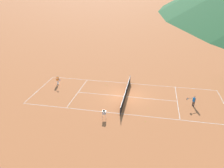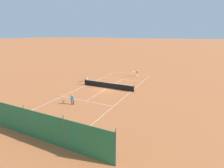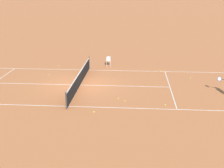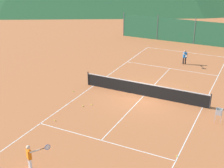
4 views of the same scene
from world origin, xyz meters
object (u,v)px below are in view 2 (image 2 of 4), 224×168
at_px(player_far_baseline, 73,99).
at_px(tennis_ball_alley_right, 72,88).
at_px(tennis_net, 108,85).
at_px(tennis_ball_by_net_right, 129,85).
at_px(tennis_ball_far_corner, 86,91).
at_px(tennis_ball_mid_court, 132,85).
at_px(tennis_ball_service_box, 139,82).
at_px(tennis_ball_by_net_left, 116,76).
at_px(player_far_service, 137,73).
at_px(ball_hopper, 86,79).
at_px(tennis_ball_alley_left, 139,89).
at_px(tennis_ball_near_corner, 104,77).

distance_m(player_far_baseline, tennis_ball_alley_right, 6.85).
height_order(tennis_net, tennis_ball_by_net_right, tennis_net).
xyz_separation_m(tennis_ball_far_corner, tennis_ball_mid_court, (-5.38, -6.30, 0.00)).
bearing_deg(tennis_ball_far_corner, tennis_ball_service_box, -124.04).
height_order(tennis_net, tennis_ball_far_corner, tennis_net).
bearing_deg(tennis_ball_by_net_left, tennis_net, 105.27).
bearing_deg(tennis_ball_service_box, tennis_ball_alley_right, 44.83).
height_order(tennis_ball_by_net_right, tennis_ball_alley_right, same).
relative_size(tennis_net, tennis_ball_far_corner, 139.09).
xyz_separation_m(player_far_service, tennis_ball_service_box, (-1.75, 4.24, -0.73)).
distance_m(tennis_ball_by_net_left, ball_hopper, 7.28).
distance_m(tennis_ball_by_net_right, tennis_ball_alley_right, 9.57).
height_order(tennis_ball_far_corner, tennis_ball_by_net_left, same).
relative_size(tennis_net, tennis_ball_by_net_left, 139.09).
bearing_deg(tennis_ball_alley_left, ball_hopper, 0.25).
distance_m(tennis_net, tennis_ball_near_corner, 7.28).
distance_m(player_far_service, tennis_ball_by_net_left, 4.44).
distance_m(player_far_service, player_far_baseline, 18.28).
distance_m(player_far_baseline, tennis_ball_mid_court, 12.09).
relative_size(tennis_ball_far_corner, tennis_ball_alley_right, 1.00).
bearing_deg(player_far_baseline, tennis_ball_alley_left, -120.31).
bearing_deg(tennis_net, player_far_baseline, 84.13).
height_order(tennis_ball_by_net_right, ball_hopper, ball_hopper).
bearing_deg(ball_hopper, player_far_baseline, 114.70).
xyz_separation_m(tennis_ball_by_net_right, tennis_ball_mid_court, (-0.40, -0.44, 0.00)).
bearing_deg(player_far_baseline, tennis_ball_mid_court, -108.50).
relative_size(player_far_service, tennis_ball_alley_right, 19.89).
distance_m(tennis_net, ball_hopper, 5.53).
xyz_separation_m(tennis_ball_by_net_left, tennis_ball_service_box, (-5.73, 2.41, 0.00)).
height_order(player_far_service, tennis_ball_alley_right, player_far_service).
bearing_deg(tennis_ball_service_box, tennis_ball_mid_court, 78.21).
distance_m(tennis_ball_alley_left, ball_hopper, 10.17).
bearing_deg(player_far_service, tennis_ball_alley_right, 61.82).
bearing_deg(ball_hopper, player_far_service, -129.99).
distance_m(player_far_baseline, ball_hopper, 10.67).
bearing_deg(player_far_baseline, tennis_ball_far_corner, -73.21).
bearing_deg(player_far_baseline, tennis_net, -95.87).
xyz_separation_m(tennis_ball_by_net_right, tennis_ball_by_net_left, (4.83, -5.27, 0.00)).
relative_size(tennis_ball_by_net_right, tennis_ball_alley_right, 1.00).
height_order(player_far_service, tennis_ball_service_box, player_far_service).
xyz_separation_m(tennis_ball_far_corner, tennis_ball_alley_right, (2.71, -0.17, 0.00)).
bearing_deg(player_far_baseline, tennis_ball_near_corner, -77.17).
bearing_deg(tennis_ball_alley_left, tennis_ball_far_corner, 32.37).
bearing_deg(tennis_ball_service_box, tennis_ball_far_corner, 55.96).
bearing_deg(tennis_ball_mid_court, tennis_net, 48.17).
bearing_deg(tennis_ball_far_corner, tennis_ball_alley_right, -3.53).
relative_size(tennis_ball_alley_left, tennis_ball_alley_right, 1.00).
distance_m(player_far_service, tennis_ball_service_box, 4.64).
relative_size(player_far_service, tennis_ball_mid_court, 19.89).
bearing_deg(tennis_ball_by_net_right, ball_hopper, 9.40).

